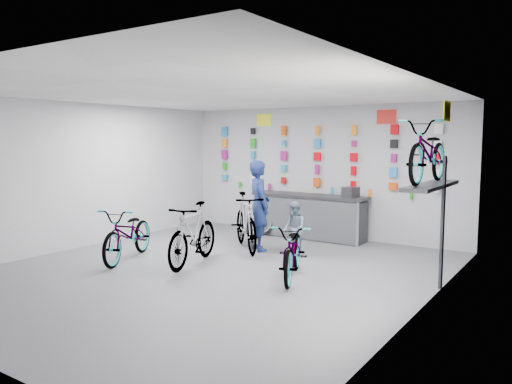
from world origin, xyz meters
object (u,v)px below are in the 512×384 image
Objects in this scene: bike_right at (294,250)px; customer at (294,229)px; bike_service at (246,222)px; clerk at (259,206)px; bike_left at (129,233)px; counter at (309,217)px; bike_center at (193,234)px.

bike_right is 1.59m from customer.
bike_right is 0.91× the size of bike_service.
bike_left is at bearing 90.07° from clerk.
counter reaches higher than bike_right.
bike_service reaches higher than bike_left.
customer reaches higher than bike_right.
bike_service reaches higher than bike_center.
bike_left is 1.03× the size of bike_center.
bike_left is 3.23m from bike_right.
bike_center reaches higher than customer.
bike_center is (-0.57, -3.33, 0.07)m from counter.
bike_left is 1.30m from bike_center.
bike_center is at bearing -139.96° from bike_service.
customer is at bearing -145.10° from clerk.
bike_right is 1.67× the size of customer.
clerk is at bearing -15.70° from bike_service.
bike_center is 1.01× the size of clerk.
bike_left is 1.04× the size of clerk.
bike_service is at bearing 71.61° from bike_center.
bike_left is at bearing -171.11° from bike_service.
bike_left is 3.12m from customer.
bike_center is at bearing -84.55° from customer.
bike_center is at bearing -4.88° from bike_left.
bike_center is 1.95m from bike_right.
bike_left is 1.81× the size of customer.
customer is at bearing 96.50° from bike_right.
bike_service is at bearing 122.16° from bike_right.
bike_service is (-1.84, 1.28, 0.12)m from bike_right.
counter is at bearing 65.65° from bike_center.
bike_center reaches higher than counter.
clerk reaches higher than counter.
bike_service is at bearing -133.39° from customer.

